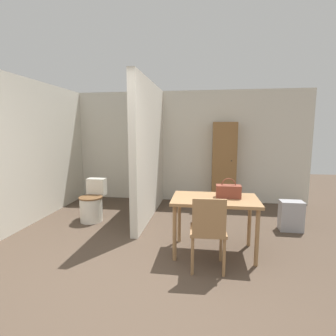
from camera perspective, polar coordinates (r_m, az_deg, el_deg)
The scene contains 10 objects.
ground_plane at distance 2.90m, azimuth -6.29°, elevation -25.95°, with size 16.00×16.00×0.00m, color #4C3D30.
wall_back at distance 6.08m, azimuth 2.42°, elevation 4.67°, with size 5.73×0.12×2.50m.
wall_left at distance 5.16m, azimuth -27.99°, elevation 3.09°, with size 0.12×4.66×2.50m.
partition_wall at distance 4.94m, azimuth -4.03°, elevation 3.84°, with size 0.12×2.33×2.50m.
dining_table at distance 3.51m, azimuth 10.16°, elevation -7.89°, with size 1.11×0.68×0.75m.
wooden_chair at distance 3.11m, azimuth 8.74°, elevation -13.12°, with size 0.43×0.43×0.89m.
toilet at distance 4.98m, azimuth -16.14°, elevation -7.55°, with size 0.42×0.57×0.73m.
handbag at distance 3.52m, azimuth 13.02°, elevation -4.94°, with size 0.32×0.15×0.26m.
wooden_cabinet at distance 5.84m, azimuth 12.08°, elevation 0.89°, with size 0.51×0.37×1.80m.
space_heater at distance 4.77m, azimuth 25.21°, elevation -9.40°, with size 0.36×0.23×0.49m.
Camera 1 is at (0.63, -2.31, 1.62)m, focal length 28.00 mm.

